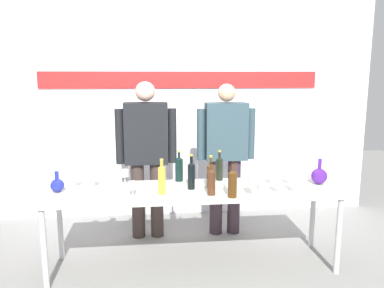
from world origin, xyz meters
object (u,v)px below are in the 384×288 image
at_px(wine_glass_left_1, 132,186).
at_px(wine_bottle_5, 211,181).
at_px(decanter_blue_left, 57,185).
at_px(wine_bottle_4, 179,168).
at_px(wine_bottle_1, 233,183).
at_px(wine_bottle_3, 191,174).
at_px(wine_glass_right_0, 273,173).
at_px(wine_bottle_2, 162,179).
at_px(wine_glass_left_3, 75,176).
at_px(decanter_blue_right, 319,176).
at_px(wine_glass_right_1, 278,182).
at_px(wine_glass_right_2, 252,182).
at_px(wine_glass_left_0, 100,173).
at_px(wine_glass_left_4, 125,173).
at_px(wine_glass_right_5, 261,178).
at_px(wine_bottle_6, 211,174).
at_px(wine_glass_left_2, 94,175).
at_px(presenter_left, 146,150).
at_px(wine_bottle_0, 219,168).
at_px(wine_glass_right_4, 290,173).
at_px(presenter_right, 226,150).
at_px(display_table, 194,195).
at_px(wine_glass_right_3, 294,180).

bearing_deg(wine_glass_left_1, wine_bottle_5, -1.49).
height_order(decanter_blue_left, wine_bottle_4, wine_bottle_4).
height_order(wine_bottle_1, wine_bottle_3, wine_bottle_3).
bearing_deg(wine_glass_right_0, wine_bottle_1, -145.02).
xyz_separation_m(wine_bottle_2, wine_glass_left_3, (-0.77, 0.28, -0.03)).
xyz_separation_m(decanter_blue_right, wine_glass_left_3, (-2.24, 0.13, 0.03)).
height_order(decanter_blue_right, wine_bottle_3, wine_bottle_3).
relative_size(wine_glass_right_1, wine_glass_right_2, 0.85).
xyz_separation_m(decanter_blue_right, wine_glass_left_0, (-2.04, 0.18, 0.04)).
distance_m(wine_glass_left_4, wine_glass_right_5, 1.24).
distance_m(wine_bottle_2, wine_bottle_3, 0.29).
bearing_deg(wine_glass_right_5, wine_bottle_6, 164.10).
relative_size(wine_bottle_6, wine_glass_left_0, 1.82).
bearing_deg(decanter_blue_left, wine_bottle_4, 12.51).
distance_m(wine_glass_left_2, wine_glass_right_1, 1.64).
relative_size(wine_glass_left_4, wine_glass_right_5, 0.93).
xyz_separation_m(presenter_left, wine_bottle_3, (0.40, -0.71, -0.09)).
bearing_deg(wine_glass_left_2, wine_bottle_2, -23.32).
xyz_separation_m(wine_bottle_0, wine_bottle_5, (-0.15, -0.45, -0.00)).
height_order(wine_glass_left_1, wine_glass_right_4, wine_glass_right_4).
bearing_deg(wine_bottle_3, wine_bottle_1, -40.26).
distance_m(decanter_blue_left, wine_bottle_4, 1.11).
relative_size(wine_glass_right_0, wine_glass_right_4, 1.00).
bearing_deg(wine_glass_left_1, wine_glass_right_1, -1.31).
bearing_deg(presenter_left, wine_glass_left_3, -139.14).
relative_size(wine_bottle_3, wine_glass_left_4, 2.19).
distance_m(wine_bottle_1, wine_bottle_4, 0.68).
height_order(presenter_right, wine_glass_left_3, presenter_right).
bearing_deg(wine_glass_left_1, decanter_blue_left, 162.99).
bearing_deg(wine_glass_left_4, wine_bottle_6, -13.23).
xyz_separation_m(display_table, wine_bottle_2, (-0.29, -0.12, 0.19)).
relative_size(display_table, wine_glass_right_5, 16.81).
xyz_separation_m(presenter_left, wine_bottle_0, (0.70, -0.45, -0.10)).
bearing_deg(wine_glass_left_0, wine_glass_right_5, -12.45).
height_order(wine_glass_left_3, wine_glass_right_0, same).
height_order(presenter_right, wine_glass_left_2, presenter_right).
bearing_deg(wine_glass_right_1, wine_glass_left_4, 163.27).
distance_m(presenter_right, wine_glass_right_3, 1.00).
distance_m(wine_bottle_4, wine_glass_right_3, 1.07).
relative_size(wine_bottle_2, wine_bottle_4, 1.03).
bearing_deg(presenter_right, wine_glass_left_3, -159.75).
bearing_deg(decanter_blue_right, wine_glass_right_1, -154.11).
relative_size(wine_bottle_6, wine_glass_right_4, 1.93).
xyz_separation_m(wine_glass_right_3, wine_glass_right_5, (-0.27, 0.09, 0.00)).
xyz_separation_m(wine_bottle_0, wine_glass_left_0, (-1.13, -0.05, -0.01)).
bearing_deg(wine_glass_left_2, presenter_right, 23.31).
xyz_separation_m(wine_bottle_5, wine_glass_left_1, (-0.67, 0.02, -0.03)).
xyz_separation_m(decanter_blue_left, wine_glass_left_2, (0.30, 0.11, 0.05)).
height_order(wine_bottle_5, wine_glass_right_5, wine_bottle_5).
height_order(wine_glass_left_3, wine_glass_right_5, wine_glass_right_5).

